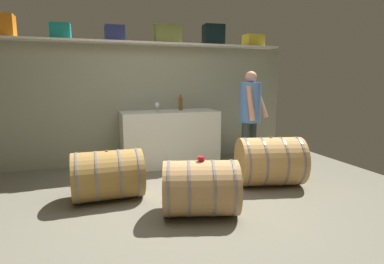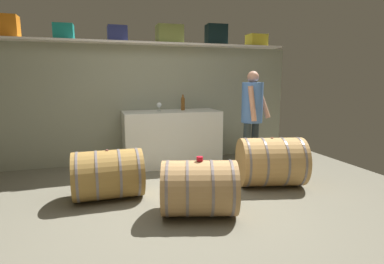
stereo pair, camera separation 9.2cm
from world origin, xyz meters
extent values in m
cube|color=#686554|center=(0.00, 0.58, -0.01)|extent=(6.56, 7.82, 0.02)
cube|color=gray|center=(0.00, 2.31, 1.00)|extent=(5.36, 0.10, 2.00)
cube|color=silver|center=(0.00, 2.16, 2.01)|extent=(4.93, 0.40, 0.03)
cube|color=orange|center=(-2.04, 2.16, 2.19)|extent=(0.40, 0.26, 0.32)
cube|color=#157F75|center=(-1.23, 2.16, 2.15)|extent=(0.30, 0.25, 0.23)
cube|color=navy|center=(-0.44, 2.16, 2.15)|extent=(0.30, 0.30, 0.24)
cube|color=olive|center=(0.42, 2.16, 2.18)|extent=(0.43, 0.29, 0.29)
cube|color=black|center=(1.26, 2.16, 2.20)|extent=(0.37, 0.28, 0.34)
cube|color=yellow|center=(2.05, 2.16, 2.14)|extent=(0.36, 0.27, 0.21)
cube|color=white|center=(0.38, 1.92, 0.46)|extent=(1.60, 0.66, 0.91)
cylinder|color=brown|center=(0.60, 2.01, 1.00)|extent=(0.07, 0.07, 0.18)
sphere|color=brown|center=(0.60, 2.01, 1.11)|extent=(0.06, 0.06, 0.06)
cylinder|color=brown|center=(0.60, 2.01, 1.15)|extent=(0.03, 0.03, 0.06)
cylinder|color=white|center=(0.18, 1.98, 0.91)|extent=(0.07, 0.07, 0.00)
cylinder|color=white|center=(0.18, 1.98, 0.95)|extent=(0.01, 0.01, 0.07)
sphere|color=white|center=(0.18, 1.98, 1.02)|extent=(0.08, 0.08, 0.08)
sphere|color=maroon|center=(0.18, 1.98, 1.00)|extent=(0.05, 0.05, 0.05)
cylinder|color=#AE8451|center=(0.18, -0.13, 0.30)|extent=(0.92, 0.78, 0.58)
cylinder|color=slate|center=(-0.13, -0.04, 0.30)|extent=(0.19, 0.58, 0.60)
cylinder|color=slate|center=(0.06, -0.09, 0.30)|extent=(0.19, 0.58, 0.60)
cylinder|color=slate|center=(0.30, -0.16, 0.30)|extent=(0.19, 0.58, 0.60)
cylinder|color=slate|center=(0.50, -0.22, 0.30)|extent=(0.19, 0.58, 0.60)
cylinder|color=brown|center=(0.18, -0.13, 0.60)|extent=(0.04, 0.04, 0.01)
cylinder|color=olive|center=(-0.72, 0.64, 0.30)|extent=(0.82, 0.59, 0.59)
cylinder|color=slate|center=(-1.06, 0.64, 0.30)|extent=(0.03, 0.60, 0.60)
cylinder|color=slate|center=(-0.85, 0.64, 0.30)|extent=(0.03, 0.60, 0.60)
cylinder|color=slate|center=(-0.59, 0.64, 0.30)|extent=(0.03, 0.60, 0.60)
cylinder|color=slate|center=(-0.38, 0.64, 0.30)|extent=(0.03, 0.60, 0.60)
cylinder|color=brown|center=(-0.72, 0.64, 0.60)|extent=(0.04, 0.04, 0.01)
cylinder|color=tan|center=(1.41, 0.47, 0.33)|extent=(0.98, 0.83, 0.65)
cylinder|color=slate|center=(1.06, 0.55, 0.33)|extent=(0.18, 0.65, 0.66)
cylinder|color=slate|center=(1.28, 0.50, 0.33)|extent=(0.18, 0.65, 0.66)
cylinder|color=slate|center=(1.54, 0.44, 0.33)|extent=(0.18, 0.65, 0.66)
cylinder|color=slate|center=(1.76, 0.38, 0.33)|extent=(0.18, 0.65, 0.66)
cylinder|color=#91533E|center=(1.41, 0.47, 0.66)|extent=(0.04, 0.04, 0.01)
cylinder|color=red|center=(0.19, -0.13, 0.62)|extent=(0.07, 0.07, 0.04)
cylinder|color=#273337|center=(1.41, 1.19, 0.38)|extent=(0.12, 0.12, 0.76)
cylinder|color=#273337|center=(1.64, 1.35, 0.38)|extent=(0.12, 0.12, 0.76)
cylinder|color=#5080CF|center=(1.53, 1.27, 1.07)|extent=(0.33, 0.33, 0.63)
sphere|color=tan|center=(1.53, 1.27, 1.47)|extent=(0.18, 0.18, 0.18)
cylinder|color=tan|center=(1.43, 1.08, 1.07)|extent=(0.16, 0.18, 0.53)
cylinder|color=tan|center=(1.73, 1.30, 1.07)|extent=(0.22, 0.27, 0.52)
camera|label=1|loc=(-0.90, -3.06, 1.44)|focal=28.94mm
camera|label=2|loc=(-0.81, -3.09, 1.44)|focal=28.94mm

